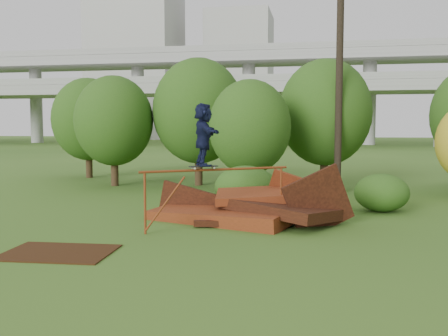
% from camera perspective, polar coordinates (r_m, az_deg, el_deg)
% --- Properties ---
extents(ground, '(240.00, 240.00, 0.00)m').
position_cam_1_polar(ground, '(11.41, 2.11, -8.92)').
color(ground, '#2D5116').
rests_on(ground, ground).
extents(scrap_pile, '(5.95, 3.77, 2.09)m').
position_cam_1_polar(scrap_pile, '(14.42, 2.59, -4.70)').
color(scrap_pile, '#50230E').
rests_on(scrap_pile, ground).
extents(grind_rail, '(3.53, 2.33, 1.60)m').
position_cam_1_polar(grind_rail, '(13.17, -0.83, -1.53)').
color(grind_rail, maroon).
rests_on(grind_rail, ground).
extents(skateboard, '(0.74, 0.58, 0.08)m').
position_cam_1_polar(skateboard, '(13.00, -2.36, 0.18)').
color(skateboard, black).
rests_on(skateboard, grind_rail).
extents(skater, '(1.11, 1.57, 1.63)m').
position_cam_1_polar(skater, '(12.96, -2.38, 3.84)').
color(skater, black).
rests_on(skater, skateboard).
extents(flat_plate, '(2.37, 1.76, 0.03)m').
position_cam_1_polar(flat_plate, '(11.36, -18.40, -9.14)').
color(flat_plate, '#311A0A').
rests_on(flat_plate, ground).
extents(tree_0, '(3.54, 3.54, 5.00)m').
position_cam_1_polar(tree_0, '(23.19, -12.48, 5.28)').
color(tree_0, black).
rests_on(tree_0, ground).
extents(tree_1, '(4.18, 4.18, 5.81)m').
position_cam_1_polar(tree_1, '(22.90, -2.94, 6.51)').
color(tree_1, black).
rests_on(tree_1, ground).
extents(tree_2, '(3.22, 3.22, 4.54)m').
position_cam_1_polar(tree_2, '(19.58, 2.96, 4.70)').
color(tree_2, black).
rests_on(tree_2, ground).
extents(tree_3, '(4.09, 4.09, 5.68)m').
position_cam_1_polar(tree_3, '(22.59, 11.46, 6.23)').
color(tree_3, black).
rests_on(tree_3, ground).
extents(tree_6, '(3.75, 3.75, 5.24)m').
position_cam_1_polar(tree_6, '(27.22, -15.26, 5.39)').
color(tree_6, black).
rests_on(tree_6, ground).
extents(shrub_left, '(2.07, 1.91, 1.43)m').
position_cam_1_polar(shrub_left, '(16.32, 2.50, -2.23)').
color(shrub_left, '#194211').
rests_on(shrub_left, ground).
extents(shrub_right, '(1.72, 1.57, 1.22)m').
position_cam_1_polar(shrub_right, '(16.59, 17.58, -2.71)').
color(shrub_right, '#194211').
rests_on(shrub_right, ground).
extents(utility_pole, '(1.40, 0.28, 10.41)m').
position_cam_1_polar(utility_pole, '(20.76, 13.07, 11.77)').
color(utility_pole, black).
rests_on(utility_pole, ground).
extents(freeway_overpass, '(160.00, 15.00, 13.70)m').
position_cam_1_polar(freeway_overpass, '(74.29, 9.52, 10.58)').
color(freeway_overpass, gray).
rests_on(freeway_overpass, ground).
extents(building_left, '(18.00, 16.00, 35.00)m').
position_cam_1_polar(building_left, '(114.10, -9.97, 12.14)').
color(building_left, '#9E9E99').
rests_on(building_left, ground).
extents(building_right, '(14.00, 14.00, 28.00)m').
position_cam_1_polar(building_right, '(114.89, 1.83, 10.40)').
color(building_right, '#9E9E99').
rests_on(building_right, ground).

